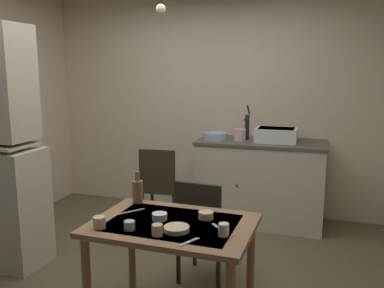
{
  "coord_description": "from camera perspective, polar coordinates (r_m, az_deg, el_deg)",
  "views": [
    {
      "loc": [
        1.2,
        -2.88,
        1.71
      ],
      "look_at": [
        0.26,
        0.14,
        1.13
      ],
      "focal_mm": 37.9,
      "sensor_mm": 36.0,
      "label": 1
    }
  ],
  "objects": [
    {
      "name": "ground_plane",
      "position": [
        3.56,
        -4.9,
        -18.34
      ],
      "size": [
        5.08,
        5.08,
        0.0
      ],
      "primitive_type": "plane",
      "color": "brown"
    },
    {
      "name": "wall_back",
      "position": [
        4.95,
        3.24,
        5.84
      ],
      "size": [
        4.18,
        0.1,
        2.64
      ],
      "primitive_type": "cube",
      "color": "beige",
      "rests_on": "ground"
    },
    {
      "name": "counter_cabinet",
      "position": [
        4.62,
        9.56,
        -5.3
      ],
      "size": [
        1.4,
        0.64,
        0.94
      ],
      "color": "beige",
      "rests_on": "ground"
    },
    {
      "name": "sink_basin",
      "position": [
        4.49,
        11.77,
        1.29
      ],
      "size": [
        0.44,
        0.34,
        0.15
      ],
      "color": "white",
      "rests_on": "counter_cabinet"
    },
    {
      "name": "hand_pump",
      "position": [
        4.56,
        7.76,
        2.72
      ],
      "size": [
        0.05,
        0.27,
        0.39
      ],
      "color": "#232328",
      "rests_on": "counter_cabinet"
    },
    {
      "name": "mixing_bowl_counter",
      "position": [
        4.56,
        3.34,
        1.13
      ],
      "size": [
        0.27,
        0.27,
        0.08
      ],
      "primitive_type": "cylinder",
      "color": "#9EB2C6",
      "rests_on": "counter_cabinet"
    },
    {
      "name": "stoneware_crock",
      "position": [
        4.52,
        6.75,
        1.3
      ],
      "size": [
        0.13,
        0.13,
        0.13
      ],
      "primitive_type": "cylinder",
      "color": "beige",
      "rests_on": "counter_cabinet"
    },
    {
      "name": "dining_table",
      "position": [
        2.73,
        -2.76,
        -12.97
      ],
      "size": [
        1.07,
        0.76,
        0.73
      ],
      "color": "#9B714E",
      "rests_on": "ground"
    },
    {
      "name": "chair_far_side",
      "position": [
        3.31,
        1.56,
        -11.62
      ],
      "size": [
        0.44,
        0.44,
        0.86
      ],
      "color": "#2A271B",
      "rests_on": "ground"
    },
    {
      "name": "chair_by_counter",
      "position": [
        4.34,
        -4.46,
        -5.94
      ],
      "size": [
        0.44,
        0.44,
        0.91
      ],
      "color": "#2B2B20",
      "rests_on": "ground"
    },
    {
      "name": "serving_bowl_wide",
      "position": [
        2.75,
        1.98,
        -9.97
      ],
      "size": [
        0.1,
        0.1,
        0.05
      ],
      "primitive_type": "cylinder",
      "color": "beige",
      "rests_on": "dining_table"
    },
    {
      "name": "soup_bowl_small",
      "position": [
        2.73,
        -4.58,
        -10.13
      ],
      "size": [
        0.1,
        0.1,
        0.04
      ],
      "primitive_type": "cylinder",
      "color": "white",
      "rests_on": "dining_table"
    },
    {
      "name": "sauce_dish",
      "position": [
        2.55,
        -2.19,
        -11.84
      ],
      "size": [
        0.16,
        0.16,
        0.03
      ],
      "primitive_type": "cylinder",
      "color": "beige",
      "rests_on": "dining_table"
    },
    {
      "name": "teacup_mint",
      "position": [
        2.59,
        -8.8,
        -11.25
      ],
      "size": [
        0.07,
        0.07,
        0.06
      ],
      "primitive_type": "cylinder",
      "color": "#ADD1C1",
      "rests_on": "dining_table"
    },
    {
      "name": "mug_dark",
      "position": [
        2.48,
        -4.91,
        -11.98
      ],
      "size": [
        0.07,
        0.07,
        0.07
      ],
      "primitive_type": "cylinder",
      "color": "beige",
      "rests_on": "dining_table"
    },
    {
      "name": "teacup_cream",
      "position": [
        2.48,
        4.48,
        -11.94
      ],
      "size": [
        0.06,
        0.06,
        0.08
      ],
      "primitive_type": "cylinder",
      "color": "white",
      "rests_on": "dining_table"
    },
    {
      "name": "mug_tall",
      "position": [
        2.65,
        -12.92,
        -10.71
      ],
      "size": [
        0.08,
        0.08,
        0.08
      ],
      "primitive_type": "cylinder",
      "color": "beige",
      "rests_on": "dining_table"
    },
    {
      "name": "glass_bottle",
      "position": [
        3.07,
        -7.66,
        -6.5
      ],
      "size": [
        0.08,
        0.08,
        0.24
      ],
      "color": "olive",
      "rests_on": "dining_table"
    },
    {
      "name": "table_knife",
      "position": [
        2.91,
        -8.6,
        -9.38
      ],
      "size": [
        0.14,
        0.18,
        0.0
      ],
      "primitive_type": "cube",
      "rotation": [
        0.0,
        0.0,
        4.04
      ],
      "color": "silver",
      "rests_on": "dining_table"
    },
    {
      "name": "teaspoon_near_bowl",
      "position": [
        2.61,
        3.66,
        -11.61
      ],
      "size": [
        0.1,
        0.11,
        0.0
      ],
      "primitive_type": "cube",
      "rotation": [
        0.0,
        0.0,
        2.32
      ],
      "color": "beige",
      "rests_on": "dining_table"
    },
    {
      "name": "teaspoon_by_cup",
      "position": [
        2.4,
        -0.39,
        -13.6
      ],
      "size": [
        0.09,
        0.15,
        0.0
      ],
      "primitive_type": "cube",
      "rotation": [
        0.0,
        0.0,
        4.23
      ],
      "color": "beige",
      "rests_on": "dining_table"
    },
    {
      "name": "pendant_bulb",
      "position": [
        3.42,
        -4.41,
        18.42
      ],
      "size": [
        0.08,
        0.08,
        0.08
      ],
      "primitive_type": "sphere",
      "color": "#F9EFCC"
    }
  ]
}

